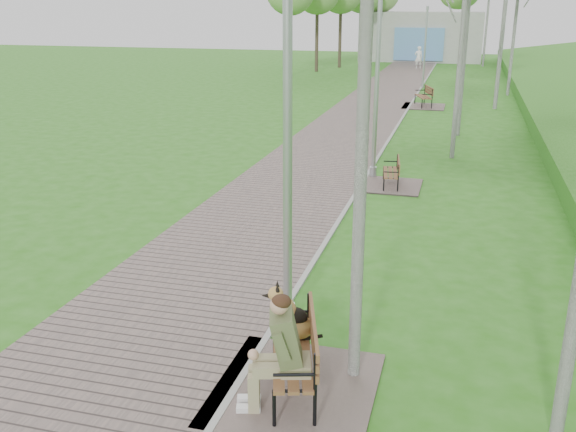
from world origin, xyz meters
name	(u,v)px	position (x,y,z in m)	size (l,w,h in m)	color
ground	(231,397)	(0.00, 0.00, 0.00)	(120.00, 120.00, 0.00)	#2A6E15
walkway	(363,115)	(-1.75, 21.50, 0.02)	(3.50, 67.00, 0.04)	#675853
kerb	(403,117)	(0.00, 21.50, 0.03)	(0.10, 67.00, 0.05)	#999993
building_north	(421,36)	(-1.50, 50.97, 1.99)	(10.00, 5.20, 4.00)	#9E9E99
bench_main	(287,357)	(0.65, 0.31, 0.50)	(2.02, 2.24, 1.76)	#675853
bench_second	(391,180)	(0.77, 10.35, 0.17)	(1.55, 1.73, 0.95)	#675853
bench_third	(423,102)	(0.62, 24.78, 0.22)	(1.95, 2.17, 1.20)	#675853
lamp_post_near	(288,153)	(0.16, 2.09, 2.70)	(0.22, 0.22, 5.79)	#A3A5AB
lamp_post_second	(377,91)	(0.18, 11.18, 2.45)	(0.20, 0.20, 5.24)	#A3A5AB
lamp_post_third	(425,50)	(0.07, 32.02, 2.13)	(0.18, 0.18, 4.56)	#A3A5AB
pedestrian_near	(419,58)	(-1.09, 43.52, 0.83)	(0.60, 0.40, 1.65)	white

